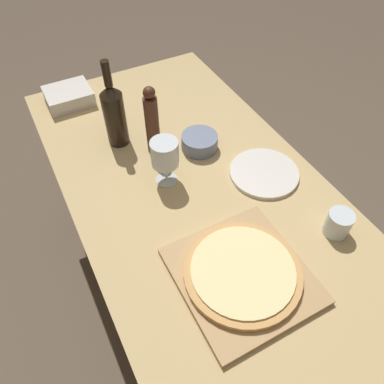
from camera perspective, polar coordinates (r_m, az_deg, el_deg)
ground_plane at (r=1.83m, az=1.65°, el=-16.43°), size 12.00×12.00×0.00m
dining_table at (r=1.27m, az=2.29°, el=-4.01°), size 0.81×1.74×0.73m
cutting_board at (r=1.05m, az=7.61°, el=-12.47°), size 0.34×0.36×0.02m
pizza at (r=1.03m, az=7.73°, el=-11.92°), size 0.32×0.32×0.02m
wine_bottle at (r=1.35m, az=-11.76°, el=11.62°), size 0.08×0.08×0.33m
pepper_mill at (r=1.30m, az=-6.12°, el=10.54°), size 0.05×0.05×0.26m
wine_glass at (r=1.18m, az=-4.18°, el=5.75°), size 0.09×0.09×0.17m
small_bowl at (r=1.36m, az=1.15°, el=7.62°), size 0.13×0.13×0.06m
drinking_tumbler at (r=1.18m, az=21.41°, el=-4.49°), size 0.08×0.08×0.08m
dinner_plate at (r=1.30m, az=10.93°, el=2.88°), size 0.24×0.24×0.01m
food_container at (r=1.66m, az=-18.26°, el=13.71°), size 0.18×0.16×0.06m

